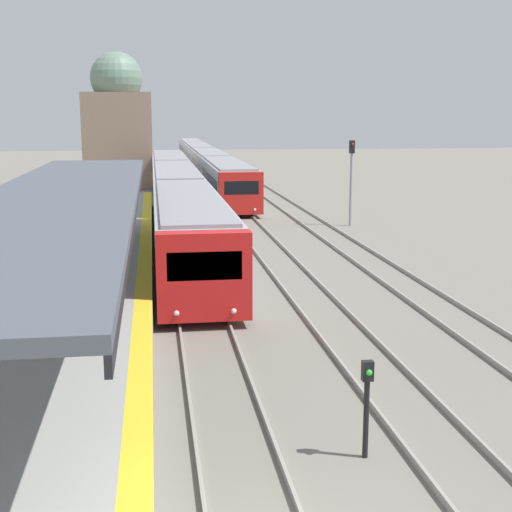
{
  "coord_description": "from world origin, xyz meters",
  "views": [
    {
      "loc": [
        -1.36,
        -8.27,
        6.0
      ],
      "look_at": [
        1.88,
        14.08,
        1.54
      ],
      "focal_mm": 50.0,
      "sensor_mm": 36.0,
      "label": 1
    }
  ],
  "objects_px": {
    "train_far": "(204,160)",
    "signal_mast_far": "(351,172)",
    "signal_post_near": "(367,398)",
    "train_near": "(176,190)",
    "person_on_platform": "(101,269)"
  },
  "relations": [
    {
      "from": "person_on_platform",
      "to": "train_far",
      "type": "distance_m",
      "value": 52.84
    },
    {
      "from": "train_near",
      "to": "signal_mast_far",
      "type": "relative_size",
      "value": 9.98
    },
    {
      "from": "train_far",
      "to": "signal_mast_far",
      "type": "relative_size",
      "value": 12.99
    },
    {
      "from": "person_on_platform",
      "to": "signal_post_near",
      "type": "height_order",
      "value": "person_on_platform"
    },
    {
      "from": "train_far",
      "to": "signal_mast_far",
      "type": "distance_m",
      "value": 34.2
    },
    {
      "from": "train_near",
      "to": "signal_post_near",
      "type": "bearing_deg",
      "value": -85.88
    },
    {
      "from": "signal_post_near",
      "to": "signal_mast_far",
      "type": "height_order",
      "value": "signal_mast_far"
    },
    {
      "from": "signal_post_near",
      "to": "signal_mast_far",
      "type": "bearing_deg",
      "value": 74.92
    },
    {
      "from": "signal_mast_far",
      "to": "train_far",
      "type": "bearing_deg",
      "value": 99.52
    },
    {
      "from": "train_near",
      "to": "signal_post_near",
      "type": "xyz_separation_m",
      "value": [
        2.26,
        -31.36,
        -0.51
      ]
    },
    {
      "from": "train_near",
      "to": "train_far",
      "type": "height_order",
      "value": "train_near"
    },
    {
      "from": "signal_post_near",
      "to": "train_far",
      "type": "bearing_deg",
      "value": 88.58
    },
    {
      "from": "person_on_platform",
      "to": "signal_post_near",
      "type": "relative_size",
      "value": 0.92
    },
    {
      "from": "train_near",
      "to": "train_far",
      "type": "xyz_separation_m",
      "value": [
        3.75,
        28.88,
        -0.03
      ]
    },
    {
      "from": "person_on_platform",
      "to": "signal_mast_far",
      "type": "xyz_separation_m",
      "value": [
        12.21,
        18.72,
        1.02
      ]
    }
  ]
}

